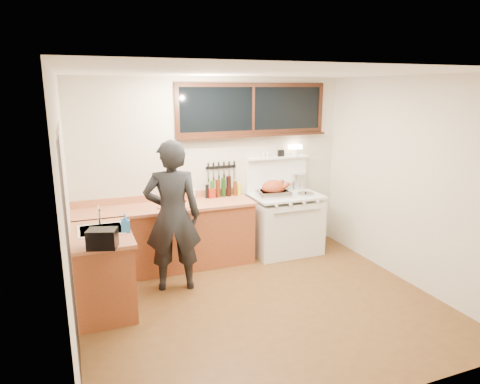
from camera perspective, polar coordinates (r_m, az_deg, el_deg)
name	(u,v)px	position (r m, az deg, el deg)	size (l,w,h in m)	color
ground_plane	(263,306)	(5.14, 3.05, -14.88)	(4.00, 3.50, 0.02)	#523115
room_shell	(265,165)	(4.58, 3.32, 3.68)	(4.10, 3.60, 2.65)	beige
counter_back	(167,237)	(5.99, -9.77, -5.91)	(2.44, 0.64, 1.00)	brown
counter_left	(103,270)	(5.13, -17.82, -9.88)	(0.64, 1.09, 0.90)	brown
sink_unit	(101,234)	(5.06, -17.99, -5.41)	(0.50, 0.45, 0.37)	white
vintage_stove	(285,222)	(6.53, 5.99, -4.01)	(1.02, 0.74, 1.60)	white
back_window	(253,115)	(6.34, 1.78, 10.25)	(2.32, 0.13, 0.77)	black
left_doorway	(70,259)	(3.80, -21.67, -8.29)	(0.02, 1.04, 2.17)	black
knife_strip	(221,168)	(6.26, -2.53, 3.24)	(0.46, 0.03, 0.28)	black
man	(173,216)	(5.24, -8.98, -3.22)	(0.76, 0.58, 1.87)	black
soap_bottle	(125,223)	(4.86, -15.05, -4.01)	(0.10, 0.10, 0.21)	#2369B2
toaster	(102,239)	(4.46, -17.87, -5.94)	(0.33, 0.27, 0.19)	black
cutting_board	(177,204)	(5.72, -8.45, -1.56)	(0.51, 0.46, 0.14)	#BA6E4A
roast_turkey	(274,190)	(6.22, 4.53, 0.26)	(0.49, 0.38, 0.25)	silver
stockpot	(299,181)	(6.79, 7.83, 1.47)	(0.27, 0.27, 0.24)	silver
saucepan	(288,186)	(6.69, 6.37, 0.83)	(0.20, 0.30, 0.13)	silver
pot_lid	(306,194)	(6.44, 8.74, -0.23)	(0.26, 0.26, 0.04)	silver
coffee_tin	(212,193)	(6.16, -3.81, -0.18)	(0.10, 0.08, 0.14)	maroon
pitcher	(192,194)	(6.10, -6.38, -0.31)	(0.10, 0.10, 0.15)	white
bottle_cluster	(224,188)	(6.23, -2.19, 0.53)	(0.55, 0.07, 0.30)	black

